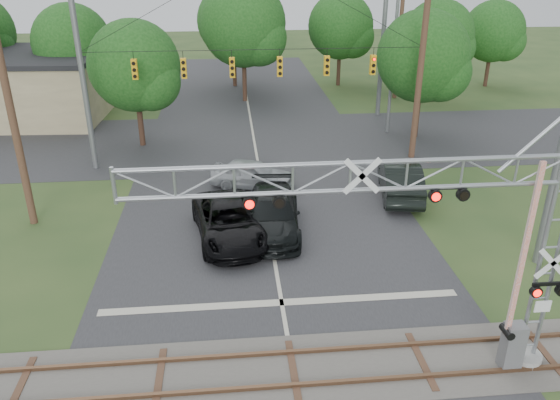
{
  "coord_description": "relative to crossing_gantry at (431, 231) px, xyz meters",
  "views": [
    {
      "loc": [
        -1.64,
        -10.8,
        11.59
      ],
      "look_at": [
        0.13,
        7.5,
        3.19
      ],
      "focal_mm": 35.0,
      "sensor_mm": 36.0,
      "label": 1
    }
  ],
  "objects": [
    {
      "name": "road_main",
      "position": [
        -3.62,
        8.36,
        -4.8
      ],
      "size": [
        14.0,
        90.0,
        0.02
      ],
      "primitive_type": "cube",
      "color": "#2C2C2F",
      "rests_on": "ground"
    },
    {
      "name": "road_cross",
      "position": [
        -3.62,
        22.36,
        -4.79
      ],
      "size": [
        90.0,
        12.0,
        0.02
      ],
      "primitive_type": "cube",
      "color": "#2C2C2F",
      "rests_on": "ground"
    },
    {
      "name": "railroad_track",
      "position": [
        -3.62,
        0.36,
        -4.77
      ],
      "size": [
        90.0,
        3.2,
        0.17
      ],
      "color": "#504A45",
      "rests_on": "ground"
    },
    {
      "name": "crossing_gantry",
      "position": [
        0.0,
        0.0,
        0.0
      ],
      "size": [
        12.24,
        0.98,
        7.7
      ],
      "color": "gray",
      "rests_on": "ground"
    },
    {
      "name": "traffic_signal_span",
      "position": [
        -2.72,
        18.36,
        0.94
      ],
      "size": [
        19.34,
        0.36,
        11.5
      ],
      "color": "slate",
      "rests_on": "ground"
    },
    {
      "name": "pickup_black",
      "position": [
        -5.46,
        8.99,
        -3.99
      ],
      "size": [
        3.58,
        6.23,
        1.64
      ],
      "primitive_type": "imported",
      "rotation": [
        0.0,
        0.0,
        0.15
      ],
      "color": "black",
      "rests_on": "ground"
    },
    {
      "name": "car_dark",
      "position": [
        -3.45,
        9.54,
        -3.96
      ],
      "size": [
        2.73,
        5.94,
        1.68
      ],
      "primitive_type": "imported",
      "rotation": [
        0.0,
        0.0,
        -0.07
      ],
      "color": "black",
      "rests_on": "ground"
    },
    {
      "name": "sedan_silver",
      "position": [
        -4.13,
        14.63,
        -4.05
      ],
      "size": [
        4.77,
        3.04,
        1.51
      ],
      "primitive_type": "imported",
      "rotation": [
        0.0,
        0.0,
        1.26
      ],
      "color": "#A9ADB1",
      "rests_on": "ground"
    },
    {
      "name": "suv_dark",
      "position": [
        3.41,
        12.8,
        -3.92
      ],
      "size": [
        2.82,
        5.64,
        1.78
      ],
      "primitive_type": "imported",
      "rotation": [
        0.0,
        0.0,
        2.96
      ],
      "color": "black",
      "rests_on": "ground"
    },
    {
      "name": "streetlight",
      "position": [
        5.59,
        23.51,
        0.58
      ],
      "size": [
        2.57,
        0.27,
        9.63
      ],
      "color": "slate",
      "rests_on": "ground"
    },
    {
      "name": "utility_poles",
      "position": [
        -0.99,
        20.49,
        1.24
      ],
      "size": [
        26.04,
        27.74,
        12.63
      ],
      "color": "#493321",
      "rests_on": "ground"
    },
    {
      "name": "treeline",
      "position": [
        -5.19,
        32.28,
        0.76
      ],
      "size": [
        50.07,
        22.85,
        9.75
      ],
      "color": "#382419",
      "rests_on": "ground"
    }
  ]
}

